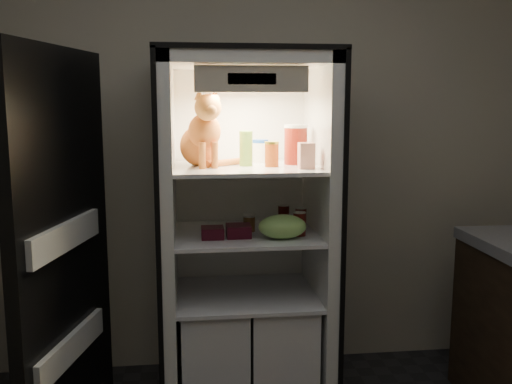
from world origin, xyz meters
TOP-DOWN VIEW (x-y plane):
  - room_shell at (0.00, 0.00)m, footprint 3.60×3.60m
  - refrigerator at (0.00, 1.38)m, footprint 0.90×0.72m
  - fridge_door at (-0.84, 0.93)m, footprint 0.26×0.86m
  - tabby_cat at (-0.22, 1.34)m, footprint 0.36×0.39m
  - parmesan_shaker at (0.00, 1.33)m, footprint 0.07×0.07m
  - mayo_tub at (0.10, 1.49)m, footprint 0.09×0.09m
  - salsa_jar at (0.13, 1.28)m, footprint 0.07×0.07m
  - pepper_jar at (0.27, 1.37)m, footprint 0.12×0.12m
  - cream_carton at (0.29, 1.17)m, footprint 0.07×0.07m
  - soda_can_a at (0.22, 1.46)m, footprint 0.06×0.06m
  - soda_can_b at (0.30, 1.38)m, footprint 0.06×0.06m
  - soda_can_c at (0.26, 1.22)m, footprint 0.07×0.07m
  - condiment_jar at (0.02, 1.35)m, footprint 0.06×0.06m
  - grape_bag at (0.17, 1.17)m, footprint 0.24×0.18m
  - berry_box_left at (-0.18, 1.22)m, footprint 0.11×0.11m
  - berry_box_right at (-0.05, 1.23)m, footprint 0.12×0.12m

SIDE VIEW (x-z plane):
  - refrigerator at x=0.00m, z-range -0.15..1.73m
  - fridge_door at x=-0.84m, z-range -0.01..1.84m
  - berry_box_left at x=-0.18m, z-range 0.94..1.00m
  - berry_box_right at x=-0.05m, z-range 0.94..1.00m
  - condiment_jar at x=0.02m, z-range 0.94..1.03m
  - soda_can_b at x=0.30m, z-range 0.94..1.05m
  - soda_can_a at x=0.22m, z-range 0.94..1.05m
  - grape_bag at x=0.17m, z-range 0.94..1.06m
  - soda_can_c at x=0.26m, z-range 0.94..1.06m
  - mayo_tub at x=0.10m, z-range 1.29..1.41m
  - cream_carton at x=0.29m, z-range 1.29..1.42m
  - salsa_jar at x=0.13m, z-range 1.29..1.42m
  - parmesan_shaker at x=0.00m, z-range 1.29..1.47m
  - pepper_jar at x=0.27m, z-range 1.29..1.50m
  - tabby_cat at x=-0.22m, z-range 1.24..1.64m
  - room_shell at x=0.00m, z-range -0.18..3.42m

